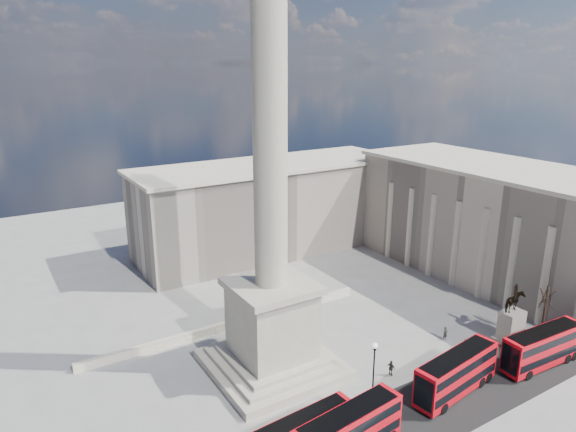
% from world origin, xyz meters
% --- Properties ---
extents(ground, '(180.00, 180.00, 0.00)m').
position_xyz_m(ground, '(0.00, 0.00, 0.00)').
color(ground, '#989690').
rests_on(ground, ground).
extents(asphalt_road, '(120.00, 9.00, 0.01)m').
position_xyz_m(asphalt_road, '(5.00, -10.00, 0.00)').
color(asphalt_road, black).
rests_on(asphalt_road, ground).
extents(nelsons_column, '(14.00, 14.00, 49.85)m').
position_xyz_m(nelsons_column, '(0.00, 5.00, 12.92)').
color(nelsons_column, '#B8AF99').
rests_on(nelsons_column, ground).
extents(balustrade_wall, '(40.00, 0.60, 1.10)m').
position_xyz_m(balustrade_wall, '(0.00, 16.00, 0.55)').
color(balustrade_wall, beige).
rests_on(balustrade_wall, ground).
extents(building_east, '(19.00, 46.00, 18.60)m').
position_xyz_m(building_east, '(45.00, 10.00, 9.32)').
color(building_east, beige).
rests_on(building_east, ground).
extents(building_northeast, '(51.00, 17.00, 16.60)m').
position_xyz_m(building_northeast, '(20.00, 40.00, 8.32)').
color(building_northeast, beige).
rests_on(building_northeast, ground).
extents(red_bus_b, '(11.59, 3.80, 4.61)m').
position_xyz_m(red_bus_b, '(-1.10, -10.67, 2.42)').
color(red_bus_b, red).
rests_on(red_bus_b, ground).
extents(red_bus_c, '(11.79, 4.15, 4.68)m').
position_xyz_m(red_bus_c, '(14.38, -9.48, 2.46)').
color(red_bus_c, red).
rests_on(red_bus_c, ground).
extents(red_bus_d, '(11.46, 3.20, 4.60)m').
position_xyz_m(red_bus_d, '(27.16, -11.14, 2.41)').
color(red_bus_d, red).
rests_on(red_bus_d, ground).
extents(victorian_lamp, '(0.58, 0.58, 6.73)m').
position_xyz_m(victorian_lamp, '(6.01, -5.70, 3.96)').
color(victorian_lamp, black).
rests_on(victorian_lamp, ground).
extents(equestrian_statue, '(3.74, 2.80, 7.85)m').
position_xyz_m(equestrian_statue, '(28.95, -5.63, 2.71)').
color(equestrian_statue, beige).
rests_on(equestrian_statue, ground).
extents(bare_tree_near, '(1.91, 1.91, 8.34)m').
position_xyz_m(bare_tree_near, '(31.58, -8.16, 6.57)').
color(bare_tree_near, '#332319').
rests_on(bare_tree_near, ground).
extents(bare_tree_mid, '(1.87, 1.87, 7.08)m').
position_xyz_m(bare_tree_mid, '(38.49, -0.82, 5.58)').
color(bare_tree_mid, '#332319').
rests_on(bare_tree_mid, ground).
extents(bare_tree_far, '(1.61, 1.61, 6.57)m').
position_xyz_m(bare_tree_far, '(41.34, 13.45, 5.18)').
color(bare_tree_far, '#332319').
rests_on(bare_tree_far, ground).
extents(pedestrian_walking, '(0.71, 0.50, 1.82)m').
position_xyz_m(pedestrian_walking, '(22.01, -1.22, 0.91)').
color(pedestrian_walking, black).
rests_on(pedestrian_walking, ground).
extents(pedestrian_standing, '(1.15, 1.06, 1.91)m').
position_xyz_m(pedestrian_standing, '(21.58, -4.71, 0.96)').
color(pedestrian_standing, black).
rests_on(pedestrian_standing, ground).
extents(pedestrian_crossing, '(0.73, 1.18, 1.87)m').
position_xyz_m(pedestrian_crossing, '(10.73, -3.41, 0.93)').
color(pedestrian_crossing, black).
rests_on(pedestrian_crossing, ground).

